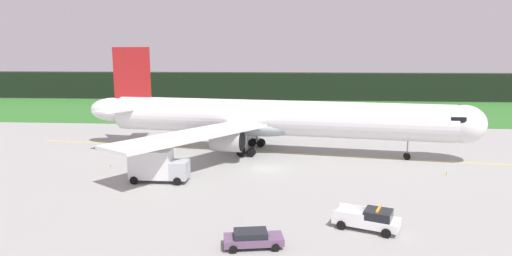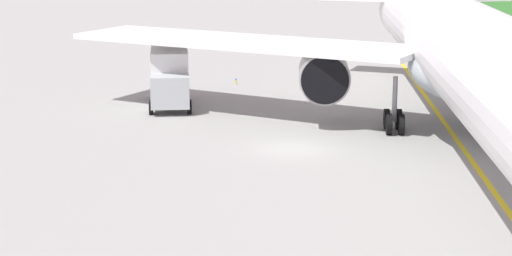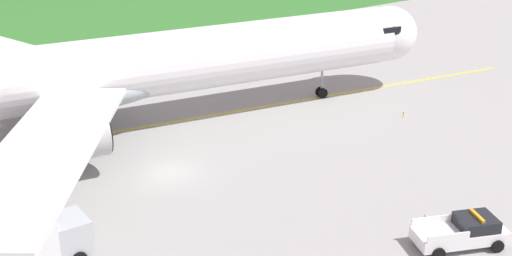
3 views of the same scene
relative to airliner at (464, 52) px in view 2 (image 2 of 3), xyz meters
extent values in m
plane|color=gray|center=(0.17, -9.24, -5.02)|extent=(320.00, 320.00, 0.00)
cube|color=yellow|center=(0.82, -0.12, -5.02)|extent=(77.22, 11.91, 0.01)
cylinder|color=white|center=(0.82, -0.12, 0.15)|extent=(48.99, 12.29, 5.08)
ellipsoid|color=white|center=(-24.80, 3.73, 0.54)|extent=(8.61, 4.98, 3.81)
ellipsoid|color=#A0ADB2|center=(-1.59, 0.24, -1.24)|extent=(13.27, 7.16, 2.80)
cube|color=white|center=(-8.82, -11.01, -0.48)|extent=(17.44, 21.66, 0.35)
cylinder|color=#B6B6B6|center=(-5.23, -6.61, -1.98)|extent=(4.44, 3.54, 2.97)
cylinder|color=black|center=(-3.18, -6.91, -1.98)|extent=(0.52, 2.72, 2.73)
cylinder|color=gray|center=(-2.09, 3.66, -3.10)|extent=(0.28, 0.28, 2.63)
cylinder|color=black|center=(-1.45, 3.21, -4.42)|extent=(1.23, 0.48, 1.20)
cylinder|color=black|center=(-2.83, 3.41, -4.42)|extent=(1.23, 0.48, 1.20)
cylinder|color=gray|center=(-3.07, -2.88, -3.10)|extent=(0.28, 0.28, 2.63)
cylinder|color=black|center=(-2.33, -2.64, -4.42)|extent=(1.23, 0.48, 1.20)
cylinder|color=black|center=(-2.43, -3.33, -4.42)|extent=(1.23, 0.48, 1.20)
cylinder|color=black|center=(-3.71, -2.43, -4.42)|extent=(1.23, 0.48, 1.20)
cylinder|color=black|center=(-3.81, -3.12, -4.42)|extent=(1.23, 0.48, 1.20)
cube|color=#ABB2B6|center=(-9.27, -15.64, -3.57)|extent=(1.90, 2.40, 2.00)
cube|color=silver|center=(-12.54, -15.65, -2.97)|extent=(4.63, 2.40, 3.19)
cylinder|color=#99999E|center=(-11.61, -15.65, -4.66)|extent=(0.77, 0.10, 1.04)
cylinder|color=#99999E|center=(-13.46, -15.65, -4.66)|extent=(0.77, 0.10, 1.04)
cylinder|color=black|center=(-9.27, -14.44, -4.57)|extent=(0.90, 0.26, 0.90)
cylinder|color=black|center=(-9.27, -16.84, -4.57)|extent=(0.90, 0.26, 0.90)
cylinder|color=black|center=(-14.16, -14.45, -4.57)|extent=(0.90, 0.26, 0.90)
cylinder|color=black|center=(-14.16, -16.85, -4.57)|extent=(0.90, 0.26, 0.90)
cylinder|color=yellow|center=(-19.48, -10.73, -4.85)|extent=(0.10, 0.10, 0.34)
sphere|color=blue|center=(-19.48, -10.73, -4.63)|extent=(0.12, 0.12, 0.12)
camera|label=1|loc=(3.03, -60.75, 9.27)|focal=29.61mm
camera|label=2|loc=(45.42, -15.59, 6.55)|focal=62.10mm
camera|label=3|loc=(-19.56, -48.98, 16.31)|focal=48.83mm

